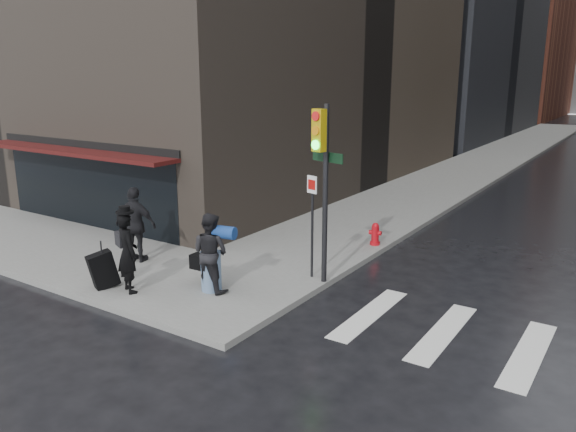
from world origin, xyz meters
name	(u,v)px	position (x,y,z in m)	size (l,w,h in m)	color
ground	(214,294)	(0.00, 0.00, 0.00)	(140.00, 140.00, 0.00)	black
sidewalk_left	(500,155)	(0.00, 27.00, 0.07)	(4.00, 50.00, 0.15)	slate
bldg_left_far	(469,5)	(-13.00, 62.00, 13.00)	(22.00, 20.00, 26.00)	brown
storefront	(84,176)	(-7.00, 1.90, 1.83)	(8.40, 1.11, 2.83)	black
man_overcoat	(122,255)	(-1.62, -1.21, 1.00)	(1.35, 0.90, 2.03)	black
man_jeans	(211,252)	(0.03, -0.09, 1.07)	(1.31, 0.71, 1.83)	black
man_greycoat	(136,225)	(-2.96, 0.40, 1.15)	(1.26, 0.79, 1.99)	black
traffic_light	(322,170)	(1.84, 1.74, 2.85)	(1.02, 0.59, 4.19)	black
fire_hydrant	(375,235)	(1.66, 5.21, 0.44)	(0.38, 0.29, 0.66)	#B40B14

